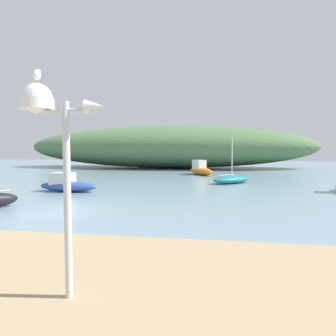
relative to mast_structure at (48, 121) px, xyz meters
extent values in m
plane|color=#7A99A8|center=(-3.95, 7.09, -3.12)|extent=(120.00, 120.00, 0.00)
ellipsoid|color=#517547|center=(-4.25, 38.85, -0.11)|extent=(41.68, 12.79, 6.02)
cylinder|color=silver|center=(0.32, 0.00, -1.31)|extent=(0.12, 0.12, 3.22)
cylinder|color=silver|center=(0.32, 0.00, 0.16)|extent=(0.98, 0.07, 0.07)
cylinder|color=white|center=(-0.17, 0.00, 0.28)|extent=(0.53, 0.53, 0.18)
sphere|color=white|center=(-0.17, 0.00, 0.37)|extent=(0.49, 0.49, 0.49)
cone|color=silver|center=(0.81, 0.00, 0.22)|extent=(0.31, 0.22, 0.22)
cylinder|color=orange|center=(-0.19, -0.01, 0.64)|extent=(0.01, 0.01, 0.05)
cylinder|color=orange|center=(-0.16, 0.01, 0.64)|extent=(0.01, 0.01, 0.05)
ellipsoid|color=white|center=(-0.17, 0.00, 0.74)|extent=(0.22, 0.30, 0.15)
ellipsoid|color=#9EA0A8|center=(-0.17, 0.00, 0.76)|extent=(0.19, 0.28, 0.05)
sphere|color=white|center=(-0.22, 0.11, 0.81)|extent=(0.10, 0.10, 0.10)
cone|color=gold|center=(-0.25, 0.18, 0.80)|extent=(0.05, 0.07, 0.03)
ellipsoid|color=orange|center=(1.17, 26.98, -2.73)|extent=(3.19, 4.06, 0.78)
cube|color=silver|center=(0.94, 27.33, -2.09)|extent=(1.56, 1.71, 1.03)
ellipsoid|color=teal|center=(3.93, 19.57, -2.81)|extent=(3.62, 3.61, 0.61)
cylinder|color=silver|center=(3.93, 19.57, -1.10)|extent=(0.08, 0.08, 3.18)
cylinder|color=silver|center=(3.53, 19.17, -2.44)|extent=(1.24, 1.23, 0.06)
ellipsoid|color=#2D4C9E|center=(-6.51, 13.18, -2.79)|extent=(3.89, 1.50, 0.65)
cube|color=silver|center=(-6.89, 13.20, -2.31)|extent=(1.39, 1.10, 0.77)
camera|label=1|loc=(2.71, -4.58, -0.46)|focal=32.41mm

